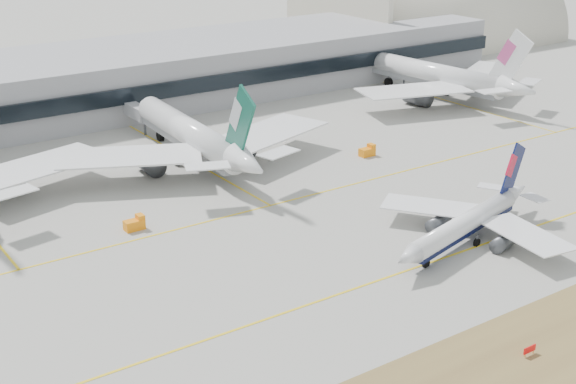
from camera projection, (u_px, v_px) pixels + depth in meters
ground at (305, 286)px, 121.50m from camera, size 3000.00×3000.00×0.00m
taxiing_airliner at (469, 223)px, 135.50m from camera, size 41.46×35.43×14.12m
widebody_cathay at (193, 137)px, 172.29m from camera, size 63.05×61.78×22.51m
widebody_china_air at (441, 77)px, 224.78m from camera, size 63.84×62.77×22.86m
terminal at (46, 88)px, 206.98m from camera, size 280.00×43.10×15.00m
hangar at (427, 41)px, 306.86m from camera, size 91.00×60.00×60.00m
hold_sign_right at (530, 350)px, 103.33m from camera, size 2.20×0.15×1.35m
gse_c at (368, 151)px, 178.83m from camera, size 3.55×2.00×2.60m
gse_b at (135, 224)px, 140.86m from camera, size 3.55×2.00×2.60m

